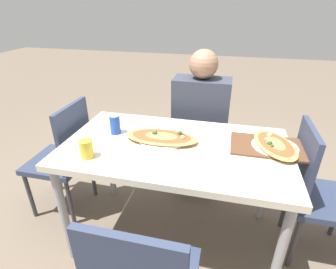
% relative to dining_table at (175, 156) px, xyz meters
% --- Properties ---
extents(ground_plane, '(14.00, 14.00, 0.00)m').
position_rel_dining_table_xyz_m(ground_plane, '(0.00, 0.00, -0.67)').
color(ground_plane, '#6B5B4C').
extents(dining_table, '(1.34, 0.77, 0.74)m').
position_rel_dining_table_xyz_m(dining_table, '(0.00, 0.00, 0.00)').
color(dining_table, beige).
rests_on(dining_table, ground_plane).
extents(chair_far_seated, '(0.40, 0.40, 0.89)m').
position_rel_dining_table_xyz_m(chair_far_seated, '(0.08, 0.72, -0.17)').
color(chair_far_seated, '#2D3851').
rests_on(chair_far_seated, ground_plane).
extents(chair_side_left, '(0.40, 0.40, 0.89)m').
position_rel_dining_table_xyz_m(chair_side_left, '(-0.86, 0.10, -0.17)').
color(chair_side_left, '#2D3851').
rests_on(chair_side_left, ground_plane).
extents(chair_side_right, '(0.40, 0.40, 0.89)m').
position_rel_dining_table_xyz_m(chair_side_right, '(0.86, 0.10, -0.17)').
color(chair_side_right, '#2D3851').
rests_on(chair_side_right, ground_plane).
extents(person_seated, '(0.44, 0.25, 1.21)m').
position_rel_dining_table_xyz_m(person_seated, '(0.08, 0.60, 0.04)').
color(person_seated, '#2D2D38').
rests_on(person_seated, ground_plane).
extents(pizza_main, '(0.45, 0.28, 0.06)m').
position_rel_dining_table_xyz_m(pizza_main, '(-0.09, 0.04, 0.09)').
color(pizza_main, white).
rests_on(pizza_main, dining_table).
extents(soda_can, '(0.07, 0.07, 0.12)m').
position_rel_dining_table_xyz_m(soda_can, '(-0.41, 0.06, 0.14)').
color(soda_can, '#1E47B2').
rests_on(soda_can, dining_table).
extents(drink_glass, '(0.07, 0.07, 0.10)m').
position_rel_dining_table_xyz_m(drink_glass, '(-0.44, -0.24, 0.13)').
color(drink_glass, gold).
rests_on(drink_glass, dining_table).
extents(serving_tray, '(0.41, 0.27, 0.01)m').
position_rel_dining_table_xyz_m(serving_tray, '(0.53, 0.10, 0.08)').
color(serving_tray, brown).
rests_on(serving_tray, dining_table).
extents(pizza_second, '(0.31, 0.42, 0.05)m').
position_rel_dining_table_xyz_m(pizza_second, '(0.57, 0.10, 0.09)').
color(pizza_second, white).
rests_on(pizza_second, dining_table).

